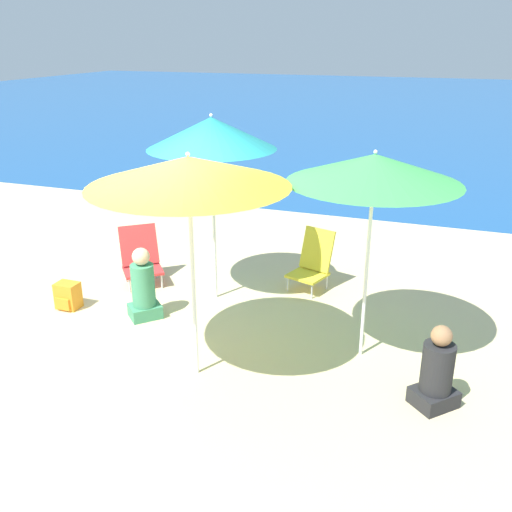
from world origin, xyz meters
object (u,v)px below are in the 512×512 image
at_px(beach_umbrella_green, 374,169).
at_px(beach_chair_yellow, 313,261).
at_px(beach_chair_red, 141,257).
at_px(beach_umbrella_teal, 212,133).
at_px(person_seated_far, 143,288).
at_px(person_seated_near, 437,373).
at_px(backpack_orange, 68,296).
at_px(beach_umbrella_yellow, 189,172).

distance_m(beach_umbrella_green, beach_chair_yellow, 2.44).
distance_m(beach_umbrella_green, beach_chair_red, 3.74).
xyz_separation_m(beach_umbrella_teal, person_seated_far, (-0.59, -0.82, -1.76)).
height_order(beach_umbrella_teal, person_seated_near, beach_umbrella_teal).
relative_size(beach_chair_yellow, person_seated_near, 0.97).
distance_m(beach_umbrella_teal, backpack_orange, 2.72).
distance_m(person_seated_near, backpack_orange, 4.51).
bearing_deg(beach_umbrella_yellow, beach_chair_red, 132.86).
height_order(beach_umbrella_green, person_seated_near, beach_umbrella_green).
height_order(beach_umbrella_teal, beach_chair_yellow, beach_umbrella_teal).
bearing_deg(person_seated_near, beach_umbrella_yellow, -130.28).
bearing_deg(person_seated_far, beach_chair_red, 165.70).
height_order(beach_chair_red, backpack_orange, beach_chair_red).
bearing_deg(person_seated_far, beach_umbrella_yellow, 4.68).
xyz_separation_m(beach_umbrella_green, person_seated_far, (-2.64, -0.01, -1.65)).
bearing_deg(beach_umbrella_green, beach_chair_red, 164.05).
relative_size(beach_umbrella_yellow, beach_chair_yellow, 2.82).
distance_m(beach_umbrella_yellow, beach_chair_red, 3.04).
xyz_separation_m(beach_chair_red, backpack_orange, (-0.45, -1.04, -0.21)).
xyz_separation_m(beach_chair_red, beach_chair_yellow, (2.29, 0.61, 0.01)).
distance_m(beach_umbrella_yellow, beach_umbrella_teal, 1.81).
relative_size(beach_umbrella_teal, beach_chair_yellow, 2.95).
distance_m(beach_chair_red, beach_chair_yellow, 2.37).
bearing_deg(beach_chair_yellow, beach_umbrella_green, -41.03).
bearing_deg(beach_chair_red, person_seated_near, -60.89).
bearing_deg(beach_umbrella_green, beach_chair_yellow, 121.39).
bearing_deg(beach_umbrella_teal, beach_umbrella_green, -21.47).
distance_m(beach_umbrella_yellow, beach_umbrella_green, 1.77).
bearing_deg(person_seated_far, person_seated_near, 32.74).
distance_m(beach_umbrella_teal, person_seated_far, 2.02).
relative_size(person_seated_far, backpack_orange, 2.67).
bearing_deg(beach_umbrella_teal, beach_umbrella_yellow, -72.68).
bearing_deg(person_seated_far, backpack_orange, -130.56).
xyz_separation_m(beach_chair_yellow, person_seated_far, (-1.70, -1.55, 0.00)).
height_order(beach_umbrella_green, beach_umbrella_teal, beach_umbrella_teal).
bearing_deg(backpack_orange, person_seated_far, 5.80).
height_order(beach_umbrella_teal, person_seated_far, beach_umbrella_teal).
height_order(beach_chair_yellow, person_seated_far, person_seated_far).
bearing_deg(beach_umbrella_teal, backpack_orange, -150.42).
relative_size(beach_umbrella_green, beach_umbrella_teal, 0.94).
relative_size(beach_umbrella_yellow, beach_chair_red, 2.91).
bearing_deg(backpack_orange, beach_umbrella_green, 1.82).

